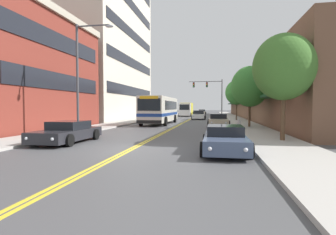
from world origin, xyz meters
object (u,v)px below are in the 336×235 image
Objects in this scene: car_charcoal_parked_left_near at (68,132)px; street_tree_right_mid at (250,86)px; car_white_moving_second at (199,115)px; traffic_signal_mast at (211,91)px; city_bus at (160,109)px; car_slate_blue_parked_right_foreground at (225,139)px; car_champagne_parked_right_mid at (218,120)px; fire_hydrant at (239,124)px; street_tree_right_far at (237,92)px; car_beige_moving_lead at (202,112)px; car_black_parked_left_mid at (163,116)px; street_lamp_left_near at (83,69)px; box_truck at (186,109)px; street_tree_right_near at (284,67)px.

street_tree_right_mid is (11.34, 12.05, 3.34)m from car_charcoal_parked_left_near.
traffic_signal_mast is at bearing 75.40° from car_white_moving_second.
car_slate_blue_parked_right_foreground is at bearing -69.93° from city_bus.
fire_hydrant is at bearing -67.23° from car_champagne_parked_right_mid.
car_charcoal_parked_left_near is at bearing -114.00° from street_tree_right_far.
car_slate_blue_parked_right_foreground is at bearing -86.41° from car_beige_moving_lead.
car_black_parked_left_mid is 0.56× the size of street_lamp_left_near.
car_champagne_parked_right_mid is (6.71, -3.25, -1.15)m from city_bus.
traffic_signal_mast is 1.25× the size of street_tree_right_mid.
fire_hydrant is (10.84, 6.58, -4.00)m from street_lamp_left_near.
street_tree_right_far is at bearing 86.28° from fire_hydrant.
car_champagne_parked_right_mid is at bearing 90.21° from car_slate_blue_parked_right_foreground.
car_black_parked_left_mid is 0.90× the size of car_slate_blue_parked_right_foreground.
car_charcoal_parked_left_near is 1.00× the size of car_beige_moving_lead.
traffic_signal_mast is 24.16m from street_tree_right_mid.
street_lamp_left_near is 9.07× the size of fire_hydrant.
city_bus is 10.91m from street_tree_right_mid.
car_champagne_parked_right_mid is 4.62m from street_tree_right_mid.
traffic_signal_mast is 1.24× the size of street_tree_right_far.
street_tree_right_far reaches higher than car_beige_moving_lead.
car_champagne_parked_right_mid is at bearing -85.27° from car_beige_moving_lead.
car_charcoal_parked_left_near is at bearing 169.15° from car_slate_blue_parked_right_foreground.
traffic_signal_mast reaches higher than car_white_moving_second.
car_slate_blue_parked_right_foreground is 1.12× the size of car_white_moving_second.
street_tree_right_mid reaches higher than car_charcoal_parked_left_near.
box_truck is at bearing 103.64° from fire_hydrant.
car_beige_moving_lead is at bearing 100.94° from street_tree_right_far.
car_charcoal_parked_left_near is 27.80m from street_tree_right_far.
street_tree_right_far reaches higher than car_charcoal_parked_left_near.
car_white_moving_second reaches higher than car_slate_blue_parked_right_foreground.
street_tree_right_far reaches higher than street_tree_right_mid.
fire_hydrant is (8.10, -33.38, -0.98)m from box_truck.
car_slate_blue_parked_right_foreground is 6.07m from street_tree_right_near.
fire_hydrant is (5.40, -48.75, -0.06)m from car_beige_moving_lead.
city_bus is at bearing -90.68° from box_truck.
car_white_moving_second is (-2.93, 30.61, 0.10)m from car_slate_blue_parked_right_foreground.
fire_hydrant is at bearing -83.99° from traffic_signal_mast.
street_tree_right_far is (11.26, -2.40, 3.48)m from car_black_parked_left_mid.
box_truck is (-6.41, 29.35, 0.92)m from car_champagne_parked_right_mid.
car_slate_blue_parked_right_foreground is 0.67× the size of box_truck.
car_beige_moving_lead is 46.87m from street_tree_right_mid.
fire_hydrant is at bearing -40.90° from city_bus.
city_bus is 10.93m from car_black_parked_left_mid.
car_charcoal_parked_left_near is 1.15× the size of car_white_moving_second.
car_beige_moving_lead is 15.64m from box_truck.
street_tree_right_near is 1.04× the size of street_tree_right_mid.
car_slate_blue_parked_right_foreground is 45.10m from box_truck.
car_black_parked_left_mid is 30.48m from car_slate_blue_parked_right_foreground.
street_lamp_left_near is (-8.08, -32.85, -0.48)m from traffic_signal_mast.
car_slate_blue_parked_right_foreground is at bearing -81.76° from box_truck.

